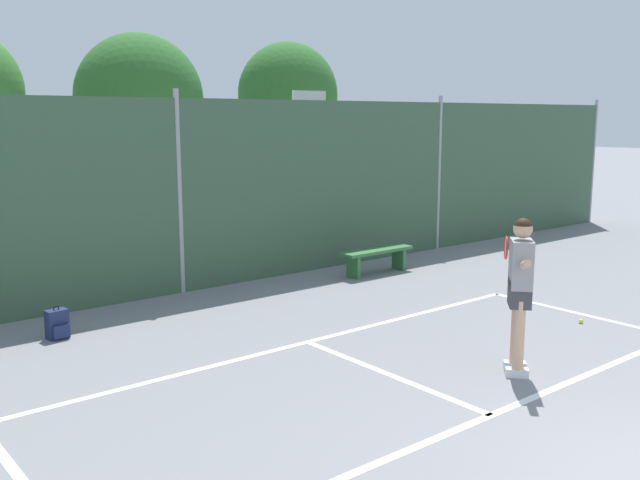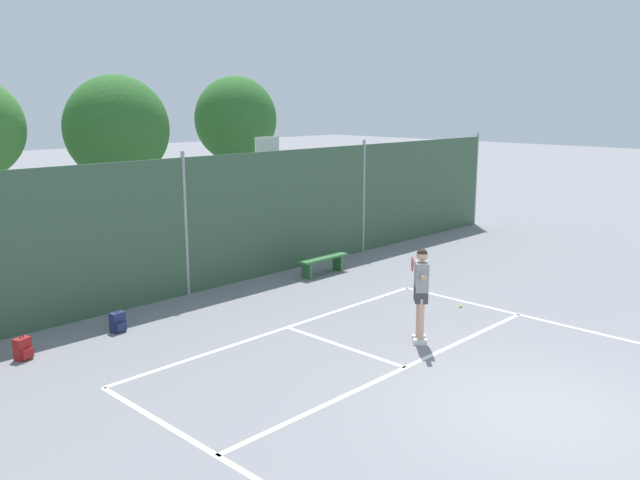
{
  "view_description": "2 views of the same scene",
  "coord_description": "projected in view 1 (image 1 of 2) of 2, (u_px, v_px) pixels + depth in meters",
  "views": [
    {
      "loc": [
        -5.57,
        -1.65,
        3.0
      ],
      "look_at": [
        -0.52,
        4.59,
        1.58
      ],
      "focal_mm": 39.47,
      "sensor_mm": 36.0,
      "label": 1
    },
    {
      "loc": [
        -8.85,
        -4.02,
        4.57
      ],
      "look_at": [
        1.61,
        6.11,
        1.51
      ],
      "focal_mm": 37.16,
      "sensor_mm": 36.0,
      "label": 2
    }
  ],
  "objects": [
    {
      "name": "basketball_hoop",
      "position": [
        308.0,
        147.0,
        15.77
      ],
      "size": [
        0.9,
        0.67,
        3.55
      ],
      "color": "#9E9EA3",
      "rests_on": "ground"
    },
    {
      "name": "courtside_bench",
      "position": [
        377.0,
        255.0,
        13.48
      ],
      "size": [
        1.6,
        0.36,
        0.48
      ],
      "color": "#336B38",
      "rests_on": "ground"
    },
    {
      "name": "tennis_ball",
      "position": [
        581.0,
        321.0,
        10.29
      ],
      "size": [
        0.07,
        0.07,
        0.07
      ],
      "primitive_type": "sphere",
      "color": "#CCE033",
      "rests_on": "ground"
    },
    {
      "name": "backpack_navy",
      "position": [
        58.0,
        325.0,
        9.58
      ],
      "size": [
        0.3,
        0.27,
        0.46
      ],
      "color": "navy",
      "rests_on": "ground"
    },
    {
      "name": "chainlink_fence",
      "position": [
        179.0,
        197.0,
        11.84
      ],
      "size": [
        26.09,
        0.09,
        3.44
      ],
      "color": "#38563D",
      "rests_on": "ground"
    },
    {
      "name": "tennis_player",
      "position": [
        520.0,
        281.0,
        8.13
      ],
      "size": [
        1.04,
        1.07,
        1.85
      ],
      "color": "silver",
      "rests_on": "ground"
    }
  ]
}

